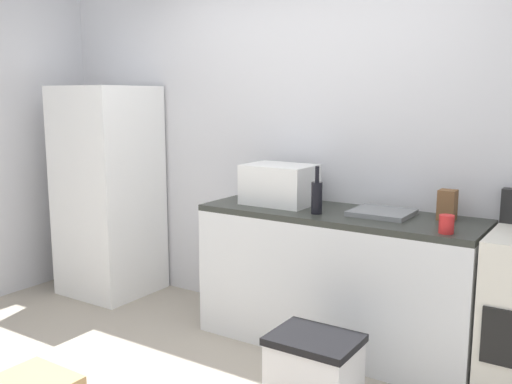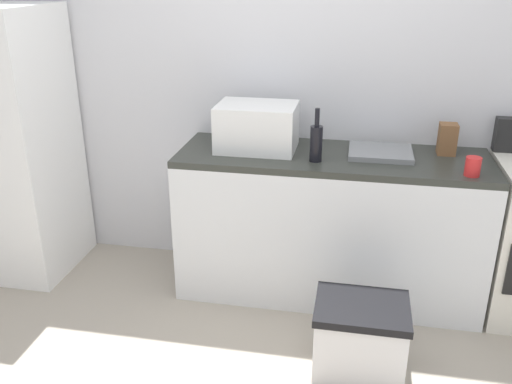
{
  "view_description": "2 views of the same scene",
  "coord_description": "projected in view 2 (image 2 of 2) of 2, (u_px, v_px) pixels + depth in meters",
  "views": [
    {
      "loc": [
        1.8,
        -2.06,
        1.63
      ],
      "look_at": [
        -0.12,
        0.88,
        1.03
      ],
      "focal_mm": 39.89,
      "sensor_mm": 36.0,
      "label": 1
    },
    {
      "loc": [
        0.43,
        -1.85,
        1.91
      ],
      "look_at": [
        -0.08,
        0.84,
        0.78
      ],
      "focal_mm": 38.54,
      "sensor_mm": 36.0,
      "label": 2
    }
  ],
  "objects": [
    {
      "name": "wall_back",
      "position": [
        291.0,
        73.0,
        3.39
      ],
      "size": [
        5.0,
        0.1,
        2.6
      ],
      "primitive_type": "cube",
      "color": "silver",
      "rests_on": "ground_plane"
    },
    {
      "name": "kitchen_counter",
      "position": [
        329.0,
        225.0,
        3.35
      ],
      "size": [
        1.8,
        0.6,
        0.9
      ],
      "color": "silver",
      "rests_on": "ground_plane"
    },
    {
      "name": "refrigerator",
      "position": [
        9.0,
        145.0,
        3.5
      ],
      "size": [
        0.68,
        0.66,
        1.71
      ],
      "primitive_type": "cube",
      "color": "white",
      "rests_on": "ground_plane"
    },
    {
      "name": "microwave",
      "position": [
        257.0,
        127.0,
        3.22
      ],
      "size": [
        0.46,
        0.34,
        0.27
      ],
      "primitive_type": "cube",
      "color": "white",
      "rests_on": "kitchen_counter"
    },
    {
      "name": "sink_basin",
      "position": [
        380.0,
        152.0,
        3.17
      ],
      "size": [
        0.36,
        0.32,
        0.03
      ],
      "primitive_type": "cube",
      "color": "slate",
      "rests_on": "kitchen_counter"
    },
    {
      "name": "wine_bottle",
      "position": [
        316.0,
        142.0,
        3.03
      ],
      "size": [
        0.07,
        0.07,
        0.3
      ],
      "color": "black",
      "rests_on": "kitchen_counter"
    },
    {
      "name": "coffee_mug",
      "position": [
        473.0,
        167.0,
        2.84
      ],
      "size": [
        0.08,
        0.08,
        0.1
      ],
      "primitive_type": "cylinder",
      "color": "red",
      "rests_on": "kitchen_counter"
    },
    {
      "name": "knife_block",
      "position": [
        447.0,
        139.0,
        3.15
      ],
      "size": [
        0.1,
        0.1,
        0.18
      ],
      "primitive_type": "cube",
      "color": "brown",
      "rests_on": "kitchen_counter"
    },
    {
      "name": "storage_bin",
      "position": [
        360.0,
        337.0,
        2.75
      ],
      "size": [
        0.46,
        0.36,
        0.38
      ],
      "color": "silver",
      "rests_on": "ground_plane"
    }
  ]
}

